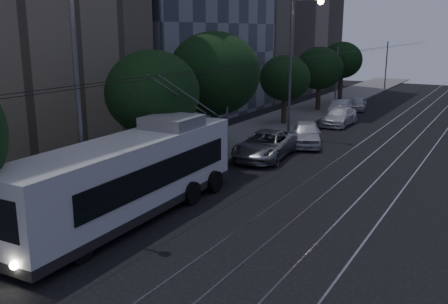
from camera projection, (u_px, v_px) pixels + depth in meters
ground at (217, 239)px, 18.14m from camera, size 120.00×120.00×0.00m
sidewalk at (266, 127)px, 38.58m from camera, size 5.00×90.00×0.15m
tram_rails at (400, 142)px, 33.73m from camera, size 4.52×90.00×0.02m
overhead_wires at (298, 85)px, 36.54m from camera, size 2.23×90.00×6.00m
trolleybus at (131, 176)px, 19.87m from camera, size 3.03×12.54×5.63m
pickup_silver at (265, 145)px, 29.44m from camera, size 3.19×5.92×1.58m
car_white_a at (306, 133)px, 32.67m from camera, size 3.36×4.96×1.57m
car_white_b at (339, 117)px, 39.61m from camera, size 2.03×4.78×1.38m
car_white_c at (340, 108)px, 43.86m from camera, size 2.08×4.36×1.38m
car_white_d at (358, 104)px, 46.98m from camera, size 2.05×3.74×1.20m
tree_1 at (152, 93)px, 24.26m from camera, size 4.62×4.62×6.49m
tree_2 at (214, 74)px, 29.67m from camera, size 5.51×5.51×7.34m
tree_3 at (285, 78)px, 38.99m from camera, size 3.97×3.97×5.50m
tree_4 at (319, 68)px, 45.79m from camera, size 4.33×4.33×5.91m
tree_5 at (342, 60)px, 49.98m from camera, size 4.04×4.04×6.26m
streetlamp_near at (84, 72)px, 18.75m from camera, size 2.35×0.44×9.69m
streetlamp_far at (296, 52)px, 34.95m from camera, size 2.36×0.44×9.73m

